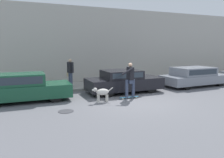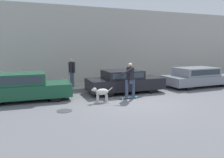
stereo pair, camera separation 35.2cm
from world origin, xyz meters
name	(u,v)px [view 1 (the left image)]	position (x,y,z in m)	size (l,w,h in m)	color
ground_plane	(136,101)	(0.00, 0.00, 0.00)	(36.00, 36.00, 0.00)	slate
back_wall	(94,46)	(0.00, 5.90, 2.58)	(32.00, 0.30, 5.17)	#ADA89E
sidewalk_curb	(102,85)	(0.00, 4.48, 0.08)	(30.00, 2.50, 0.16)	gray
parked_car_0	(25,88)	(-4.70, 2.09, 0.62)	(4.14, 1.83, 1.30)	black
parked_car_1	(124,81)	(0.41, 2.09, 0.61)	(4.17, 1.79, 1.24)	black
parked_car_2	(194,77)	(5.50, 2.09, 0.61)	(4.55, 1.96, 1.22)	black
dog	(102,92)	(-1.47, 0.53, 0.45)	(1.01, 0.30, 0.69)	beige
skateboarder	(130,78)	(0.02, 0.61, 1.00)	(2.28, 0.60, 1.75)	beige
pedestrian_with_bag	(70,72)	(-2.13, 4.06, 1.07)	(0.32, 0.73, 1.66)	#3D4760
manhole_cover	(66,111)	(-3.30, -0.31, 0.01)	(0.61, 0.61, 0.01)	#38383D
fire_hydrant	(212,77)	(8.01, 2.98, 0.35)	(0.18, 0.18, 0.66)	gold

